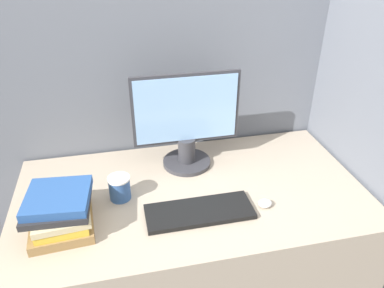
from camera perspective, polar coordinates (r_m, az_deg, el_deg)
The scene contains 8 objects.
cubicle_panel_rear at distance 1.95m, azimuth -2.93°, elevation 4.69°, with size 1.92×0.04×1.78m.
cubicle_panel_right at distance 1.90m, azimuth 23.93°, elevation 1.21°, with size 0.04×0.88×1.78m.
desk at distance 1.90m, azimuth -0.11°, elevation -15.80°, with size 1.52×0.82×0.72m.
monitor at distance 1.73m, azimuth -0.86°, elevation 2.83°, with size 0.49×0.23×0.46m.
keyboard at distance 1.54m, azimuth 0.98°, elevation -10.29°, with size 0.43×0.16×0.02m.
mouse at distance 1.60m, azimuth 11.07°, elevation -8.85°, with size 0.06×0.05×0.03m.
coffee_cup at distance 1.62m, azimuth -10.98°, elevation -6.58°, with size 0.09×0.09×0.11m.
book_stack at distance 1.52m, azimuth -19.43°, elevation -9.58°, with size 0.26×0.29×0.16m.
Camera 1 is at (-0.28, -0.88, 1.74)m, focal length 35.00 mm.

